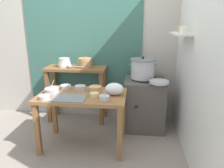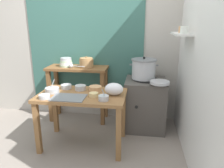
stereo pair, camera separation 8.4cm
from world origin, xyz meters
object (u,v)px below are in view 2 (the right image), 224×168
Objects in this scene: prep_table at (82,102)px; prep_bowl_2 at (80,87)px; prep_bowl_0 at (95,88)px; plastic_bag at (114,89)px; steamer_pot at (144,69)px; prep_bowl_4 at (52,90)px; wide_pan at (160,82)px; prep_bowl_5 at (44,96)px; ladle at (72,66)px; prep_bowl_3 at (104,98)px; prep_bowl_6 at (66,86)px; clay_pot at (86,63)px; bowl_stack_enamel at (66,62)px; stove_block at (145,104)px; prep_bowl_1 at (94,95)px; serving_tray at (69,98)px; back_shelf_table at (78,80)px.

prep_table is 7.61× the size of prep_bowl_2.
plastic_bag is at bearing -26.23° from prep_bowl_0.
prep_bowl_4 is at bearing -150.85° from steamer_pot.
wide_pan is at bearing 13.18° from prep_bowl_2.
prep_bowl_5 is at bearing -149.88° from prep_table.
prep_bowl_3 is at bearing -52.38° from ladle.
prep_bowl_0 reaches higher than prep_bowl_5.
prep_bowl_6 is (-0.21, 0.03, -0.00)m from prep_bowl_2.
prep_bowl_2 is 0.82× the size of prep_bowl_4.
ladle reaches higher than prep_bowl_4.
prep_bowl_5 is (-0.00, -0.23, -0.01)m from prep_bowl_4.
prep_bowl_5 is 0.91× the size of prep_bowl_6.
clay_pot is 1.06× the size of bowl_stack_enamel.
clay_pot is 1.31× the size of prep_bowl_0.
bowl_stack_enamel reaches higher than prep_bowl_4.
stove_block is 1.40m from prep_bowl_4.
prep_bowl_1 is at bearing -45.31° from prep_bowl_2.
plastic_bag is 0.86× the size of wide_pan.
serving_tray is (-0.88, -0.81, -0.20)m from steamer_pot.
wide_pan reaches higher than prep_table.
steamer_pot is at bearing -5.42° from bowl_stack_enamel.
serving_tray is 1.74× the size of plastic_bag.
steamer_pot reaches higher than prep_bowl_6.
ladle is 1.85× the size of prep_bowl_2.
steamer_pot is 1.90× the size of clay_pot.
plastic_bag is at bearing -123.16° from stove_block.
stove_block is 3.39× the size of plastic_bag.
back_shelf_table is at bearing 124.92° from prep_bowl_0.
ladle is at bearing 127.62° from prep_bowl_3.
back_shelf_table is 0.34m from bowl_stack_enamel.
wide_pan is at bearing 21.83° from prep_table.
ladle is at bearing 117.70° from prep_table.
prep_bowl_5 is (-0.80, -0.24, -0.05)m from plastic_bag.
prep_table is 0.81m from ladle.
prep_bowl_6 reaches higher than prep_bowl_1.
plastic_bag is 0.84m from prep_bowl_5.
prep_bowl_3 is (0.31, -0.19, 0.14)m from prep_table.
prep_bowl_6 is at bearing 149.02° from prep_bowl_1.
serving_tray reaches higher than prep_table.
prep_bowl_3 is (-0.45, -0.83, -0.17)m from steamer_pot.
prep_bowl_3 is (0.44, -0.94, -0.22)m from clay_pot.
ladle is at bearing 168.71° from wide_pan.
prep_bowl_2 is (0.40, -0.61, -0.21)m from bowl_stack_enamel.
steamer_pot is 1.24m from bowl_stack_enamel.
prep_bowl_5 is (0.07, -0.99, -0.22)m from bowl_stack_enamel.
bowl_stack_enamel is at bearing 165.96° from wide_pan.
back_shelf_table is 6.64× the size of prep_bowl_2.
prep_bowl_5 is (-0.57, -0.14, -0.00)m from prep_bowl_1.
prep_bowl_0 is (0.49, -0.52, -0.18)m from ladle.
prep_bowl_6 is (0.12, 0.18, -0.00)m from prep_bowl_4.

